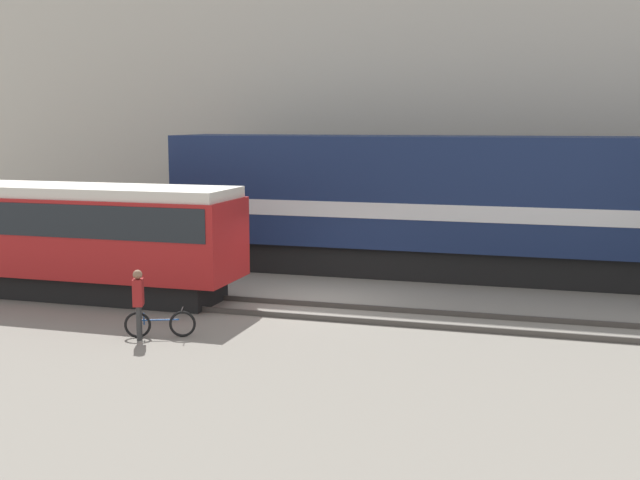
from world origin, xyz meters
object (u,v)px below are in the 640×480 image
Objects in this scene: freight_locomotive at (503,205)px; bicycle at (160,324)px; person at (138,298)px; streetcar at (76,233)px.

bicycle is (-7.11, -9.45, -2.07)m from freight_locomotive.
freight_locomotive reaches higher than person.
streetcar is (-11.49, -6.12, -0.55)m from freight_locomotive.
bicycle is at bearing -37.17° from streetcar.
streetcar is at bearing -151.95° from freight_locomotive.
freight_locomotive reaches higher than bicycle.
freight_locomotive is 13.11× the size of person.
bicycle is (4.38, -3.32, -1.52)m from streetcar.
streetcar reaches higher than bicycle.
freight_locomotive is 13.69× the size of bicycle.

